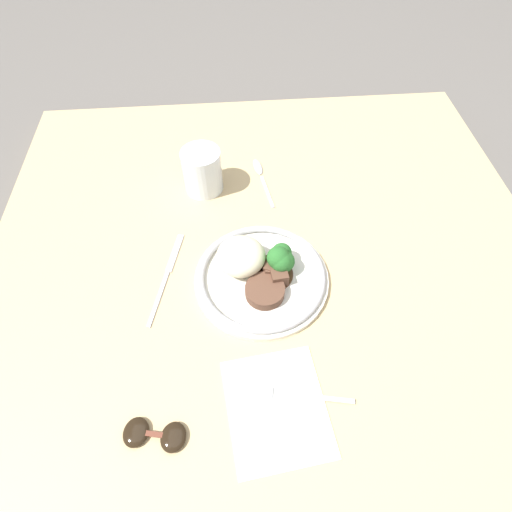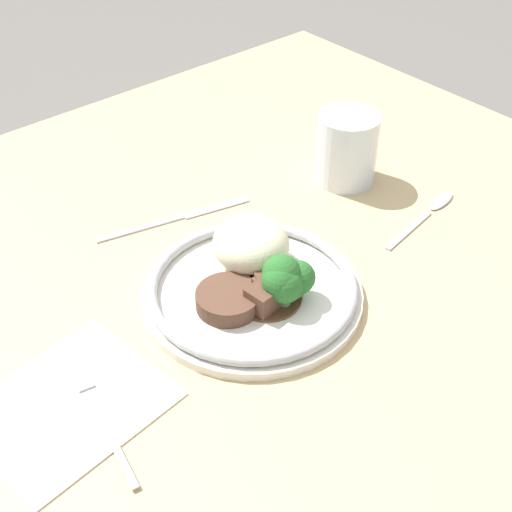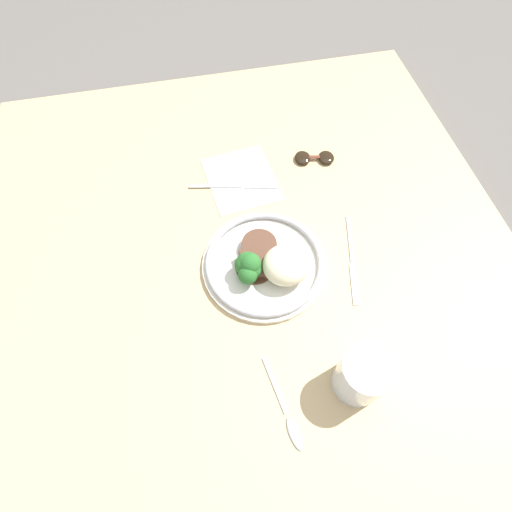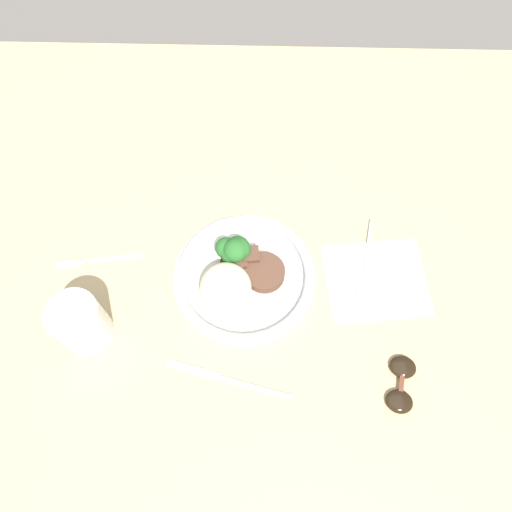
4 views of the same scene
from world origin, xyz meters
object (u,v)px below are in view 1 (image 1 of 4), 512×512
at_px(plate, 261,271).
at_px(knife, 167,275).
at_px(sunglasses, 155,435).
at_px(juice_glass, 203,173).
at_px(spoon, 260,173).
at_px(fork, 277,393).

xyz_separation_m(plate, knife, (0.02, 0.17, -0.02)).
relative_size(plate, sunglasses, 2.48).
height_order(plate, knife, plate).
xyz_separation_m(knife, sunglasses, (-0.27, 0.00, 0.01)).
relative_size(juice_glass, spoon, 0.61).
bearing_deg(spoon, knife, 133.93).
height_order(plate, juice_glass, juice_glass).
xyz_separation_m(fork, knife, (0.23, 0.17, -0.00)).
distance_m(plate, knife, 0.17).
bearing_deg(plate, spoon, -4.99).
bearing_deg(juice_glass, knife, 162.60).
relative_size(juice_glass, sunglasses, 0.98).
distance_m(plate, sunglasses, 0.31).
height_order(fork, knife, fork).
distance_m(juice_glass, spoon, 0.13).
height_order(juice_glass, spoon, juice_glass).
bearing_deg(fork, plate, -77.39).
height_order(juice_glass, knife, juice_glass).
distance_m(plate, fork, 0.21).
relative_size(juice_glass, fork, 0.49).
relative_size(juice_glass, knife, 0.47).
relative_size(spoon, sunglasses, 1.61).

